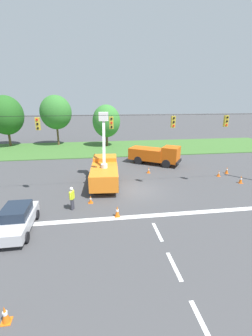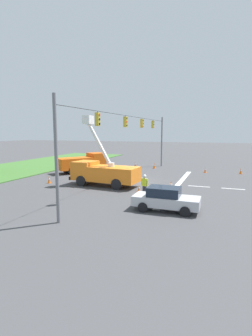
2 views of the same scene
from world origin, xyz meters
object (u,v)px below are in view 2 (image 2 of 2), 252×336
object	(u,v)px
traffic_cone_far_right	(49,180)
traffic_cone_foreground_left	(241,171)
traffic_cone_centre_line	(171,185)
sedan_silver	(166,199)
utility_truck_bucket_lift	(103,171)
traffic_cone_far_left	(135,164)
utility_truck_support_near	(83,162)
traffic_cone_mid_right	(137,166)
traffic_cone_foreground_right	(101,173)
traffic_cone_lane_edge_a	(139,188)
traffic_cone_near_bucket	(205,170)
road_worker	(145,184)
traffic_cone_mid_left	(154,166)

from	to	relation	value
traffic_cone_far_right	traffic_cone_foreground_left	bearing A→B (deg)	-54.74
traffic_cone_far_right	traffic_cone_centre_line	world-z (taller)	traffic_cone_centre_line
sedan_silver	traffic_cone_centre_line	bearing A→B (deg)	7.58
utility_truck_bucket_lift	traffic_cone_far_left	distance (m)	13.47
sedan_silver	utility_truck_support_near	bearing A→B (deg)	46.90
utility_truck_support_near	traffic_cone_mid_right	distance (m)	7.76
sedan_silver	traffic_cone_foreground_right	bearing A→B (deg)	42.63
traffic_cone_foreground_right	traffic_cone_lane_edge_a	xyz separation A→B (m)	(-6.28, -6.63, -0.02)
utility_truck_bucket_lift	traffic_cone_far_left	world-z (taller)	utility_truck_bucket_lift
utility_truck_bucket_lift	traffic_cone_far_right	world-z (taller)	utility_truck_bucket_lift
utility_truck_bucket_lift	traffic_cone_near_bucket	distance (m)	14.55
road_worker	traffic_cone_mid_left	distance (m)	16.05
road_worker	traffic_cone_mid_right	size ratio (longest dim) A/B	2.63
utility_truck_bucket_lift	traffic_cone_mid_right	distance (m)	12.07
traffic_cone_mid_left	traffic_cone_mid_right	xyz separation A→B (m)	(-1.05, 2.17, -0.07)
traffic_cone_foreground_right	traffic_cone_centre_line	size ratio (longest dim) A/B	0.81
traffic_cone_foreground_right	traffic_cone_mid_left	size ratio (longest dim) A/B	0.84
road_worker	traffic_cone_far_left	bearing A→B (deg)	20.93
traffic_cone_lane_edge_a	traffic_cone_mid_right	bearing A→B (deg)	18.68
road_worker	traffic_cone_mid_right	xyz separation A→B (m)	(14.65, 5.39, -0.67)
utility_truck_support_near	traffic_cone_mid_left	distance (m)	10.06
sedan_silver	road_worker	bearing A→B (deg)	36.91
traffic_cone_foreground_right	traffic_cone_mid_left	xyz separation A→B (m)	(8.12, -4.30, 0.07)
utility_truck_support_near	traffic_cone_foreground_left	xyz separation A→B (m)	(5.50, -18.74, -0.86)
road_worker	traffic_cone_foreground_left	size ratio (longest dim) A/B	2.32
traffic_cone_lane_edge_a	traffic_cone_far_left	bearing A→B (deg)	19.62
utility_truck_support_near	traffic_cone_mid_left	world-z (taller)	utility_truck_support_near
traffic_cone_foreground_left	traffic_cone_centre_line	bearing A→B (deg)	151.38
utility_truck_support_near	traffic_cone_far_right	distance (m)	7.53
traffic_cone_foreground_left	traffic_cone_near_bucket	xyz separation A→B (m)	(-0.42, 4.14, -0.03)
utility_truck_bucket_lift	sedan_silver	bearing A→B (deg)	-128.63
traffic_cone_lane_edge_a	sedan_silver	bearing A→B (deg)	-143.92
traffic_cone_mid_right	traffic_cone_lane_edge_a	distance (m)	14.09
sedan_silver	traffic_cone_far_left	distance (m)	20.97
traffic_cone_foreground_right	traffic_cone_mid_right	distance (m)	7.38
traffic_cone_foreground_left	traffic_cone_far_left	world-z (taller)	traffic_cone_far_left
road_worker	traffic_cone_centre_line	size ratio (longest dim) A/B	2.16
traffic_cone_foreground_right	sedan_silver	bearing A→B (deg)	-137.37
road_worker	traffic_cone_centre_line	distance (m)	3.56
utility_truck_bucket_lift	traffic_cone_lane_edge_a	xyz separation A→B (m)	(-1.34, -4.00, -1.06)
road_worker	traffic_cone_far_left	distance (m)	17.17
traffic_cone_foreground_right	traffic_cone_lane_edge_a	bearing A→B (deg)	-133.42
traffic_cone_mid_left	utility_truck_support_near	bearing A→B (deg)	130.06
traffic_cone_mid_left	sedan_silver	bearing A→B (deg)	-163.51
traffic_cone_near_bucket	utility_truck_bucket_lift	bearing A→B (deg)	143.69
traffic_cone_foreground_left	traffic_cone_mid_left	world-z (taller)	traffic_cone_mid_left
traffic_cone_mid_left	traffic_cone_mid_right	distance (m)	2.42
traffic_cone_mid_left	traffic_cone_far_left	bearing A→B (deg)	83.82
utility_truck_bucket_lift	traffic_cone_mid_left	xyz separation A→B (m)	(13.06, -1.66, -0.97)
road_worker	traffic_cone_mid_left	xyz separation A→B (m)	(15.71, 3.22, -0.61)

